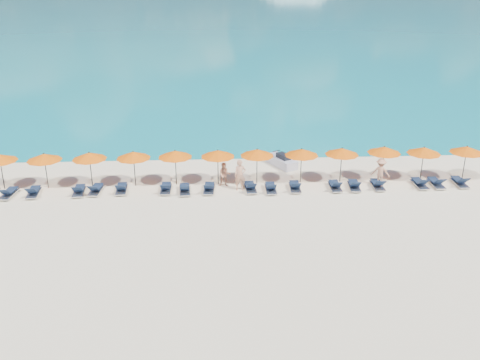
{
  "coord_description": "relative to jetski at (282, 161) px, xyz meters",
  "views": [
    {
      "loc": [
        -1.48,
        -25.65,
        12.72
      ],
      "look_at": [
        0.0,
        3.0,
        1.2
      ],
      "focal_mm": 40.0,
      "sensor_mm": 36.0,
      "label": 1
    }
  ],
  "objects": [
    {
      "name": "umbrella_4",
      "position": [
        -6.99,
        -2.94,
        1.65
      ],
      "size": [
        2.1,
        2.1,
        2.28
      ],
      "color": "black",
      "rests_on": "ground"
    },
    {
      "name": "umbrella_8",
      "position": [
        3.35,
        -2.99,
        1.65
      ],
      "size": [
        2.1,
        2.1,
        2.28
      ],
      "color": "black",
      "rests_on": "ground"
    },
    {
      "name": "umbrella_7",
      "position": [
        0.82,
        -3.01,
        1.65
      ],
      "size": [
        2.1,
        2.1,
        2.28
      ],
      "color": "black",
      "rests_on": "ground"
    },
    {
      "name": "lounger_9",
      "position": [
        -2.43,
        -4.19,
        -0.14
      ],
      "size": [
        0.72,
        1.73,
        0.66
      ],
      "rotation": [
        0.0,
        0.0,
        0.06
      ],
      "color": "silver",
      "rests_on": "ground"
    },
    {
      "name": "umbrella_1",
      "position": [
        -14.85,
        -3.11,
        1.65
      ],
      "size": [
        2.1,
        2.1,
        2.28
      ],
      "color": "black",
      "rests_on": "ground"
    },
    {
      "name": "umbrella_9",
      "position": [
        6.06,
        -2.84,
        1.65
      ],
      "size": [
        2.1,
        2.1,
        2.28
      ],
      "color": "black",
      "rests_on": "ground"
    },
    {
      "name": "lounger_11",
      "position": [
        0.29,
        -4.22,
        -0.14
      ],
      "size": [
        0.69,
        1.72,
        0.66
      ],
      "rotation": [
        0.0,
        0.0,
        -0.04
      ],
      "color": "silver",
      "rests_on": "ground"
    },
    {
      "name": "lounger_7",
      "position": [
        -6.41,
        -4.3,
        -0.14
      ],
      "size": [
        0.73,
        1.74,
        0.66
      ],
      "rotation": [
        0.0,
        0.0,
        0.07
      ],
      "color": "silver",
      "rests_on": "ground"
    },
    {
      "name": "lounger_12",
      "position": [
        2.76,
        -4.23,
        -0.14
      ],
      "size": [
        0.67,
        1.72,
        0.66
      ],
      "rotation": [
        0.0,
        0.0,
        -0.03
      ],
      "color": "silver",
      "rests_on": "ground"
    },
    {
      "name": "beachgoer_a",
      "position": [
        -3.05,
        -4.03,
        0.59
      ],
      "size": [
        0.74,
        0.53,
        1.92
      ],
      "primitive_type": "imported",
      "rotation": [
        0.0,
        0.0,
        0.11
      ],
      "color": "tan",
      "rests_on": "ground"
    },
    {
      "name": "lounger_4",
      "position": [
        -11.76,
        -4.06,
        -0.14
      ],
      "size": [
        0.74,
        1.74,
        0.66
      ],
      "rotation": [
        0.0,
        0.0,
        -0.07
      ],
      "color": "silver",
      "rests_on": "ground"
    },
    {
      "name": "lounger_1",
      "position": [
        -16.81,
        -4.34,
        -0.14
      ],
      "size": [
        0.77,
        1.75,
        0.66
      ],
      "rotation": [
        0.0,
        0.0,
        -0.09
      ],
      "color": "silver",
      "rests_on": "ground"
    },
    {
      "name": "beachgoer_b",
      "position": [
        -3.98,
        -3.4,
        0.39
      ],
      "size": [
        0.77,
        0.47,
        1.53
      ],
      "primitive_type": "imported",
      "rotation": [
        0.0,
        0.0,
        -0.06
      ],
      "color": "tan",
      "rests_on": "ground"
    },
    {
      "name": "umbrella_3",
      "position": [
        -9.52,
        -3.02,
        1.65
      ],
      "size": [
        2.1,
        2.1,
        2.28
      ],
      "color": "black",
      "rests_on": "ground"
    },
    {
      "name": "ground",
      "position": [
        -3.13,
        -8.41,
        -0.37
      ],
      "size": [
        1400.0,
        1400.0,
        0.0
      ],
      "primitive_type": "plane",
      "color": "beige"
    },
    {
      "name": "umbrella_11",
      "position": [
        11.25,
        -3.05,
        1.65
      ],
      "size": [
        2.1,
        2.1,
        2.28
      ],
      "color": "black",
      "rests_on": "ground"
    },
    {
      "name": "lounger_3",
      "position": [
        -12.73,
        -4.17,
        -0.14
      ],
      "size": [
        0.74,
        1.74,
        0.66
      ],
      "rotation": [
        0.0,
        0.0,
        0.07
      ],
      "color": "silver",
      "rests_on": "ground"
    },
    {
      "name": "lounger_16",
      "position": [
        9.14,
        -4.06,
        -0.14
      ],
      "size": [
        0.65,
        1.71,
        0.66
      ],
      "rotation": [
        0.0,
        0.0,
        0.02
      ],
      "color": "silver",
      "rests_on": "ground"
    },
    {
      "name": "lounger_2",
      "position": [
        -15.39,
        -4.24,
        -0.14
      ],
      "size": [
        0.76,
        1.75,
        0.66
      ],
      "rotation": [
        0.0,
        0.0,
        0.08
      ],
      "color": "silver",
      "rests_on": "ground"
    },
    {
      "name": "umbrella_6",
      "position": [
        -1.94,
        -2.94,
        1.65
      ],
      "size": [
        2.1,
        2.1,
        2.28
      ],
      "color": "black",
      "rests_on": "ground"
    },
    {
      "name": "lounger_13",
      "position": [
        3.95,
        -4.23,
        -0.14
      ],
      "size": [
        0.79,
        1.75,
        0.66
      ],
      "rotation": [
        0.0,
        0.0,
        -0.1
      ],
      "color": "silver",
      "rests_on": "ground"
    },
    {
      "name": "lounger_14",
      "position": [
        5.41,
        -4.17,
        -0.14
      ],
      "size": [
        0.65,
        1.71,
        0.66
      ],
      "rotation": [
        0.0,
        0.0,
        -0.02
      ],
      "color": "silver",
      "rests_on": "ground"
    },
    {
      "name": "lounger_8",
      "position": [
        -4.95,
        -4.2,
        -0.14
      ],
      "size": [
        0.72,
        1.73,
        0.66
      ],
      "rotation": [
        0.0,
        0.0,
        -0.06
      ],
      "color": "silver",
      "rests_on": "ground"
    },
    {
      "name": "jetski",
      "position": [
        0.0,
        0.0,
        0.0
      ],
      "size": [
        2.03,
        2.69,
        0.9
      ],
      "rotation": [
        0.0,
        0.0,
        0.49
      ],
      "color": "#B4B4C7",
      "rests_on": "ground"
    },
    {
      "name": "umbrella_5",
      "position": [
        -4.37,
        -2.99,
        1.65
      ],
      "size": [
        2.1,
        2.1,
        2.28
      ],
      "color": "black",
      "rests_on": "ground"
    },
    {
      "name": "lounger_10",
      "position": [
        -1.21,
        -4.37,
        -0.14
      ],
      "size": [
        0.64,
        1.71,
        0.66
      ],
      "rotation": [
        0.0,
        0.0,
        -0.01
      ],
      "color": "silver",
      "rests_on": "ground"
    },
    {
      "name": "lounger_15",
      "position": [
        8.09,
        -4.1,
        -0.14
      ],
      "size": [
        0.7,
        1.73,
        0.66
      ],
      "rotation": [
        0.0,
        0.0,
        0.04
      ],
      "color": "silver",
      "rests_on": "ground"
    },
    {
      "name": "headland_small",
      "position": [
        -153.13,
        551.59,
        -35.37
      ],
      "size": [
        162.0,
        126.0,
        85.5
      ],
      "color": "black",
      "rests_on": "ground"
    },
    {
      "name": "lounger_5",
      "position": [
        -10.24,
        -3.99,
        -0.14
      ],
      "size": [
        0.73,
        1.74,
        0.66
      ],
      "rotation": [
        0.0,
        0.0,
        0.06
      ],
      "color": "silver",
      "rests_on": "ground"
    },
    {
      "name": "umbrella_2",
      "position": [
        -12.17,
        -3.03,
        1.65
      ],
      "size": [
        2.1,
        2.1,
        2.28
      ],
      "color": "black",
      "rests_on": "ground"
    },
    {
      "name": "lounger_17",
      "position": [
        10.66,
        -3.99,
        -0.14
      ],
      "size": [
        0.64,
        1.71,
        0.66
      ],
      "rotation": [
        0.0,
        0.0,
        -0.01
      ],
      "color": "silver",
      "rests_on": "ground"
    },
    {
      "name": "umbrella_10",
      "position": [
        8.5,
        -3.08,
        1.65
      ],
      "size": [
        2.1,
        2.1,
        2.28
      ],
      "color": "black",
      "rests_on": "ground"
    },
    {
      "name": "beachgoer_c",
      "position": [
        5.7,
        -3.64,
        0.49
      ],
      "size": [
        1.23,
        0.9,
        1.72
      ],
      "primitive_type": "imported",
      "rotation": [
        0.0,
        0.0,
        2.76
      ],
      "color": "tan",
      "rests_on": "ground"
    },
    {
      "name": "lounger_6",
      "position": [
        -7.56,
        -4.07,
        -0.14
      ],
      "size": [
        0.63,
        1.7,
        0.66
      ],
      "rotation": [
        0.0,
        0.0,
        0.01
      ],
      "color": "silver",
      "rests_on": "ground"
    }
  ]
}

